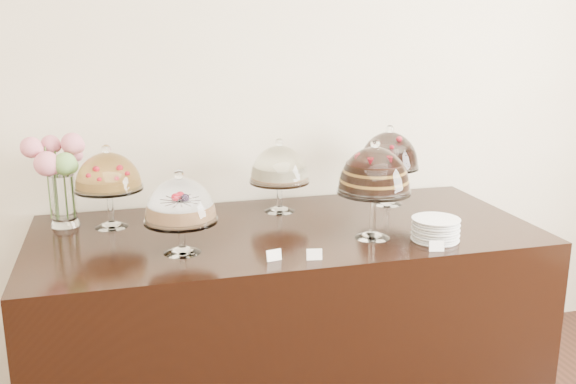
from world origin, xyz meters
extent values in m
cube|color=beige|center=(0.00, 3.00, 1.50)|extent=(5.00, 0.04, 3.00)
cube|color=black|center=(-0.02, 2.45, 0.45)|extent=(2.20, 1.00, 0.90)
cone|color=white|center=(-0.50, 2.26, 0.91)|extent=(0.15, 0.15, 0.02)
cylinder|color=white|center=(-0.50, 2.26, 0.98)|extent=(0.03, 0.03, 0.10)
cylinder|color=white|center=(-0.50, 2.26, 1.03)|extent=(0.29, 0.29, 0.01)
cylinder|color=#B17D4F|center=(-0.50, 2.26, 1.07)|extent=(0.23, 0.23, 0.06)
sphere|color=red|center=(-0.44, 2.28, 1.11)|extent=(0.02, 0.02, 0.02)
sphere|color=red|center=(-0.54, 2.30, 1.11)|extent=(0.02, 0.02, 0.02)
sphere|color=red|center=(-0.51, 2.20, 1.11)|extent=(0.02, 0.02, 0.02)
sphere|color=white|center=(-0.50, 2.26, 1.22)|extent=(0.04, 0.04, 0.04)
cone|color=white|center=(0.30, 2.23, 0.91)|extent=(0.15, 0.15, 0.02)
cylinder|color=white|center=(0.30, 2.23, 1.01)|extent=(0.03, 0.03, 0.17)
cylinder|color=white|center=(0.30, 2.23, 1.10)|extent=(0.31, 0.31, 0.01)
cylinder|color=black|center=(0.30, 2.23, 1.17)|extent=(0.24, 0.24, 0.12)
sphere|color=red|center=(0.36, 2.25, 1.23)|extent=(0.02, 0.02, 0.02)
sphere|color=red|center=(0.30, 2.30, 1.23)|extent=(0.02, 0.02, 0.02)
sphere|color=red|center=(0.24, 2.26, 1.23)|extent=(0.02, 0.02, 0.02)
sphere|color=red|center=(0.26, 2.18, 1.23)|extent=(0.02, 0.02, 0.02)
sphere|color=red|center=(0.34, 2.18, 1.23)|extent=(0.02, 0.02, 0.02)
sphere|color=white|center=(0.30, 2.23, 1.31)|extent=(0.04, 0.04, 0.04)
cone|color=white|center=(0.02, 2.72, 0.91)|extent=(0.15, 0.15, 0.02)
cylinder|color=white|center=(0.02, 2.72, 0.98)|extent=(0.03, 0.03, 0.12)
cylinder|color=white|center=(0.02, 2.72, 1.05)|extent=(0.29, 0.29, 0.01)
cylinder|color=beige|center=(0.02, 2.72, 1.09)|extent=(0.22, 0.22, 0.06)
sphere|color=white|center=(0.02, 2.72, 1.24)|extent=(0.04, 0.04, 0.04)
cone|color=white|center=(0.58, 2.71, 0.91)|extent=(0.15, 0.15, 0.02)
cylinder|color=white|center=(0.58, 2.71, 1.01)|extent=(0.03, 0.03, 0.16)
cylinder|color=white|center=(0.58, 2.71, 1.09)|extent=(0.30, 0.30, 0.01)
cylinder|color=black|center=(0.58, 2.71, 1.14)|extent=(0.24, 0.24, 0.08)
sphere|color=red|center=(0.64, 2.73, 1.19)|extent=(0.02, 0.02, 0.02)
sphere|color=red|center=(0.53, 2.75, 1.19)|extent=(0.02, 0.02, 0.02)
sphere|color=red|center=(0.56, 2.64, 1.19)|extent=(0.02, 0.02, 0.02)
sphere|color=white|center=(0.58, 2.71, 1.28)|extent=(0.04, 0.04, 0.04)
cone|color=white|center=(-0.77, 2.67, 0.91)|extent=(0.15, 0.15, 0.02)
cylinder|color=white|center=(-0.77, 2.67, 1.00)|extent=(0.03, 0.03, 0.15)
cylinder|color=white|center=(-0.77, 2.67, 1.08)|extent=(0.30, 0.30, 0.01)
cylinder|color=gold|center=(-0.77, 2.67, 1.10)|extent=(0.25, 0.25, 0.04)
sphere|color=red|center=(-0.70, 2.70, 1.13)|extent=(0.02, 0.02, 0.02)
sphere|color=red|center=(-0.75, 2.74, 1.13)|extent=(0.02, 0.02, 0.02)
sphere|color=red|center=(-0.82, 2.72, 1.13)|extent=(0.02, 0.02, 0.02)
sphere|color=red|center=(-0.84, 2.65, 1.13)|extent=(0.02, 0.02, 0.02)
sphere|color=red|center=(-0.78, 2.61, 1.13)|extent=(0.02, 0.02, 0.02)
sphere|color=red|center=(-0.72, 2.63, 1.13)|extent=(0.02, 0.02, 0.02)
sphere|color=white|center=(-0.77, 2.67, 1.25)|extent=(0.04, 0.04, 0.04)
cylinder|color=white|center=(-0.97, 2.75, 1.02)|extent=(0.11, 0.11, 0.23)
cylinder|color=#476B2D|center=(-0.94, 2.75, 1.10)|extent=(0.01, 0.01, 0.33)
sphere|color=#D57F8D|center=(-0.91, 2.76, 1.27)|extent=(0.10, 0.10, 0.10)
cylinder|color=#476B2D|center=(-0.94, 2.80, 1.07)|extent=(0.01, 0.01, 0.27)
sphere|color=#D57F8D|center=(-0.92, 2.85, 1.21)|extent=(0.08, 0.08, 0.08)
cylinder|color=#476B2D|center=(-0.99, 2.77, 1.10)|extent=(0.01, 0.01, 0.32)
sphere|color=#D57F8D|center=(-1.01, 2.79, 1.26)|extent=(0.08, 0.08, 0.08)
cylinder|color=#476B2D|center=(-1.02, 2.74, 1.10)|extent=(0.01, 0.01, 0.33)
sphere|color=#D57F8D|center=(-1.08, 2.73, 1.27)|extent=(0.09, 0.09, 0.09)
cylinder|color=#476B2D|center=(-0.99, 2.71, 1.07)|extent=(0.01, 0.01, 0.26)
sphere|color=#D57F8D|center=(-1.02, 2.68, 1.20)|extent=(0.11, 0.11, 0.11)
cylinder|color=#476B2D|center=(-0.96, 2.71, 1.07)|extent=(0.01, 0.01, 0.26)
sphere|color=#679B4B|center=(-0.94, 2.68, 1.20)|extent=(0.10, 0.10, 0.10)
cylinder|color=silver|center=(0.54, 2.13, 0.90)|extent=(0.19, 0.19, 0.01)
cylinder|color=silver|center=(0.54, 2.13, 0.92)|extent=(0.18, 0.18, 0.01)
cylinder|color=silver|center=(0.54, 2.13, 0.93)|extent=(0.19, 0.19, 0.01)
cylinder|color=silver|center=(0.54, 2.13, 0.94)|extent=(0.18, 0.18, 0.01)
cylinder|color=silver|center=(0.54, 2.13, 0.95)|extent=(0.19, 0.19, 0.01)
cylinder|color=silver|center=(0.54, 2.13, 0.96)|extent=(0.18, 0.18, 0.01)
cylinder|color=silver|center=(0.54, 2.13, 0.97)|extent=(0.19, 0.19, 0.01)
cylinder|color=silver|center=(0.54, 2.13, 0.98)|extent=(0.18, 0.18, 0.01)
cylinder|color=silver|center=(0.54, 2.13, 0.99)|extent=(0.19, 0.19, 0.01)
cube|color=white|center=(-0.17, 2.07, 0.92)|extent=(0.06, 0.03, 0.04)
cube|color=white|center=(0.48, 2.01, 0.92)|extent=(0.06, 0.03, 0.04)
cube|color=white|center=(-0.02, 2.04, 0.92)|extent=(0.06, 0.03, 0.04)
camera|label=1|loc=(-0.71, -0.17, 1.78)|focal=40.00mm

